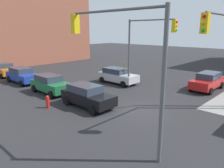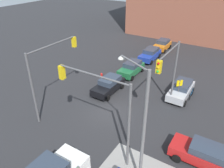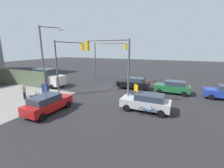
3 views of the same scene
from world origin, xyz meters
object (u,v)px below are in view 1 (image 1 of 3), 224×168
Objects in this scene: traffic_signal_ne_corner at (223,45)px; hatchback_red at (208,81)px; traffic_signal_se_corner at (121,50)px; fire_hydrant at (48,102)px; hatchback_silver at (117,76)px; sedan_orange at (4,69)px; bicycle_at_crosswalk at (121,78)px; hatchback_green at (50,84)px; traffic_signal_nw_corner at (146,41)px; hatchback_black at (87,95)px; coupe_blue at (22,75)px.

hatchback_red is at bearing 114.10° from traffic_signal_ne_corner.
fire_hydrant is at bearing 177.63° from traffic_signal_se_corner.
hatchback_silver and sedan_orange have the same top height.
hatchback_silver is (-10.91, 2.65, -3.80)m from traffic_signal_ne_corner.
hatchback_red is 2.53× the size of bicycle_at_crosswalk.
traffic_signal_ne_corner is 1.55× the size of hatchback_green.
hatchback_red reaches higher than bicycle_at_crosswalk.
hatchback_silver is at bearing 172.95° from traffic_signal_nw_corner.
hatchback_silver is 1.05× the size of hatchback_green.
hatchback_red is at bearing 46.83° from traffic_signal_nw_corner.
fire_hydrant is at bearing -105.17° from traffic_signal_nw_corner.
hatchback_silver is 1.03× the size of hatchback_black.
fire_hydrant is 14.69m from hatchback_red.
traffic_signal_nw_corner is 17.92m from sedan_orange.
traffic_signal_ne_corner reaches higher than hatchback_silver.
traffic_signal_ne_corner is at bearing 34.45° from fire_hydrant.
traffic_signal_nw_corner is at bearing -19.82° from bicycle_at_crosswalk.
traffic_signal_se_corner is 14.52m from bicycle_at_crosswalk.
coupe_blue is at bearing 165.42° from fire_hydrant.
sedan_orange and hatchback_black have the same top height.
traffic_signal_nw_corner is at bearing -7.05° from hatchback_silver.
hatchback_red is at bearing 26.64° from hatchback_silver.
traffic_signal_nw_corner is 9.37m from hatchback_green.
fire_hydrant is 9.37m from coupe_blue.
traffic_signal_ne_corner is at bearing -18.05° from bicycle_at_crosswalk.
hatchback_black is at bearing -113.23° from hatchback_red.
traffic_signal_se_corner is at bearing -61.46° from traffic_signal_nw_corner.
hatchback_green is at bearing -100.99° from bicycle_at_crosswalk.
hatchback_silver is (-3.77, 0.47, -3.75)m from traffic_signal_nw_corner.
sedan_orange is at bearing 179.79° from coupe_blue.
hatchback_silver is (-1.41, 9.17, 0.36)m from fire_hydrant.
hatchback_green is at bearing -161.75° from traffic_signal_ne_corner.
hatchback_green and hatchback_red have the same top height.
traffic_signal_ne_corner is 14.04m from hatchback_green.
hatchback_green reaches higher than bicycle_at_crosswalk.
traffic_signal_nw_corner is at bearing 118.54° from traffic_signal_se_corner.
fire_hydrant is 0.21× the size of hatchback_silver.
traffic_signal_se_corner is 8.37m from fire_hydrant.
hatchback_black is (-0.52, -6.49, -3.75)m from traffic_signal_nw_corner.
hatchback_green is (-3.34, 2.28, 0.36)m from fire_hydrant.
hatchback_silver is 14.29m from sedan_orange.
hatchback_black is (15.82, -0.16, 0.00)m from sedan_orange.
bicycle_at_crosswalk is (-3.64, 7.99, -0.50)m from hatchback_black.
traffic_signal_nw_corner and traffic_signal_se_corner have the same top height.
traffic_signal_se_corner is 14.00m from hatchback_red.
traffic_signal_se_corner is 6.91× the size of fire_hydrant.
traffic_signal_nw_corner is 1.47× the size of hatchback_silver.
traffic_signal_se_corner is at bearing -24.86° from hatchback_black.
hatchback_silver is at bearing 41.68° from coupe_blue.
coupe_blue is 10.90m from hatchback_black.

